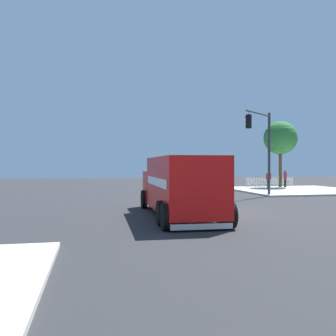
# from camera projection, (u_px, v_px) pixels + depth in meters

# --- Properties ---
(ground_plane) EXTENTS (100.00, 100.00, 0.00)m
(ground_plane) POSITION_uv_depth(u_px,v_px,m) (211.00, 211.00, 19.00)
(ground_plane) COLOR #2B2B2D
(sidewalk_corner_near) EXTENTS (10.95, 10.95, 0.14)m
(sidewalk_corner_near) POSITION_uv_depth(u_px,v_px,m) (297.00, 190.00, 33.69)
(sidewalk_corner_near) COLOR beige
(sidewalk_corner_near) RESTS_ON ground
(delivery_truck) EXTENTS (2.98, 8.59, 2.75)m
(delivery_truck) POSITION_uv_depth(u_px,v_px,m) (179.00, 185.00, 17.03)
(delivery_truck) COLOR red
(delivery_truck) RESTS_ON ground
(traffic_light_secondary) EXTENTS (3.08, 2.59, 6.24)m
(traffic_light_secondary) POSITION_uv_depth(u_px,v_px,m) (263.00, 140.00, 27.22)
(traffic_light_secondary) COLOR #38383D
(traffic_light_secondary) RESTS_ON sidewalk_corner_near
(pedestrian_near_corner) EXTENTS (0.39, 0.41, 1.70)m
(pedestrian_near_corner) POSITION_uv_depth(u_px,v_px,m) (269.00, 178.00, 34.97)
(pedestrian_near_corner) COLOR #4C4C51
(pedestrian_near_corner) RESTS_ON sidewalk_corner_near
(pedestrian_crossing) EXTENTS (0.23, 0.53, 1.69)m
(pedestrian_crossing) POSITION_uv_depth(u_px,v_px,m) (285.00, 178.00, 36.95)
(pedestrian_crossing) COLOR black
(pedestrian_crossing) RESTS_ON sidewalk_corner_near
(picket_fence_run) EXTENTS (5.32, 0.05, 0.95)m
(picket_fence_run) POSITION_uv_depth(u_px,v_px,m) (270.00, 182.00, 38.80)
(picket_fence_run) COLOR silver
(picket_fence_run) RESTS_ON sidewalk_corner_near
(shade_tree_near) EXTENTS (3.37, 3.37, 6.70)m
(shade_tree_near) POSITION_uv_depth(u_px,v_px,m) (280.00, 138.00, 37.50)
(shade_tree_near) COLOR brown
(shade_tree_near) RESTS_ON sidewalk_corner_near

